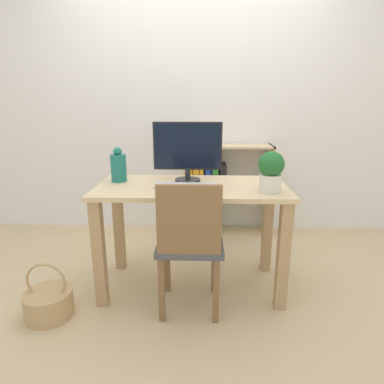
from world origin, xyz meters
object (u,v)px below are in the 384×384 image
Objects in this scene: monitor at (188,149)px; chair at (189,242)px; vase at (119,167)px; keyboard at (185,186)px; basket at (49,302)px; potted_plant at (271,171)px; bookshelf at (211,192)px.

chair is at bearing -86.23° from monitor.
monitor is 0.50m from vase.
vase is at bearing 163.21° from keyboard.
monitor reaches higher than basket.
monitor is 1.86× the size of potted_plant.
basket is (-0.84, -0.33, -0.67)m from keyboard.
keyboard is 0.55m from potted_plant.
monitor is 1.05m from bookshelf.
basket is (-0.87, -0.07, -0.39)m from chair.
keyboard is at bearing -92.72° from monitor.
chair is at bearing -97.32° from bookshelf.
chair is 0.97× the size of bookshelf.
keyboard is 1.13× the size of basket.
chair is (0.03, -0.41, -0.50)m from monitor.
bookshelf is at bearing 73.32° from chair.
chair reaches higher than keyboard.
monitor reaches higher than vase.
keyboard is 0.38m from chair.
keyboard is at bearing -16.79° from vase.
basket is at bearing 175.55° from chair.
bookshelf is at bearing 52.86° from vase.
monitor is 0.65m from chair.
basket is (-0.85, -0.49, -0.89)m from monitor.
vase is 1.03m from potted_plant.
bookshelf is (0.16, 1.28, -0.05)m from chair.
keyboard is (-0.01, -0.16, -0.22)m from monitor.
basket is (-1.04, -1.36, -0.34)m from bookshelf.
potted_plant is 0.28× the size of bookshelf.
monitor is at bearing 87.28° from keyboard.
basket is (-1.36, -0.23, -0.80)m from potted_plant.
bookshelf is (0.67, 0.89, -0.43)m from vase.
monitor is at bearing 1.86° from vase.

